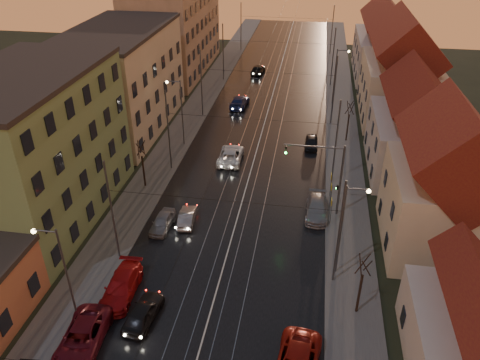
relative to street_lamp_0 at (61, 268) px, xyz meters
The scene contains 42 objects.
road 39.38m from the street_lamp_0, 76.53° to the left, with size 16.00×120.00×0.04m, color black.
sidewalk_left 38.31m from the street_lamp_0, 91.35° to the left, with size 4.00×120.00×0.15m, color #4C4C4C.
sidewalk_right 42.80m from the street_lamp_0, 63.31° to the left, with size 4.00×120.00×0.15m, color #4C4C4C.
tram_rail_0 38.92m from the street_lamp_0, 79.70° to the left, with size 0.06×120.00×0.03m, color gray.
tram_rail_1 39.20m from the street_lamp_0, 77.63° to the left, with size 0.06×120.00×0.03m, color gray.
tram_rail_2 39.56m from the street_lamp_0, 75.43° to the left, with size 0.06×120.00×0.03m, color gray.
tram_rail_3 39.94m from the street_lamp_0, 73.43° to the left, with size 0.06×120.00×0.03m, color gray.
apartment_left_1 14.73m from the street_lamp_0, 124.98° to the left, with size 10.00×18.00×13.00m, color #6B945E.
apartment_left_2 33.10m from the street_lamp_0, 104.70° to the left, with size 10.00×20.00×12.00m, color beige.
apartment_left_3 56.67m from the street_lamp_0, 98.53° to the left, with size 10.00×24.00×14.00m, color #937B5E.
house_right_1 29.17m from the street_lamp_0, 26.47° to the left, with size 8.67×10.20×10.80m.
house_right_2 36.84m from the street_lamp_0, 44.89° to the left, with size 9.18×12.24×9.20m.
house_right_3 48.61m from the street_lamp_0, 57.52° to the left, with size 9.18×14.28×11.50m.
house_right_4 64.52m from the street_lamp_0, 66.13° to the left, with size 9.18×16.32×10.00m.
catenary_pole_l_1 7.03m from the street_lamp_0, 85.88° to the left, with size 0.16×0.16×9.00m, color #595B60.
catenary_pole_r_1 19.04m from the street_lamp_0, 21.57° to the left, with size 0.16×0.16×9.00m, color #595B60.
catenary_pole_l_2 22.01m from the street_lamp_0, 88.69° to the left, with size 0.16×0.16×9.00m, color #595B60.
catenary_pole_r_2 28.24m from the street_lamp_0, 51.17° to the left, with size 0.16×0.16×9.00m, color #595B60.
catenary_pole_l_3 37.01m from the street_lamp_0, 89.22° to the left, with size 0.16×0.16×9.00m, color #595B60.
catenary_pole_r_3 41.02m from the street_lamp_0, 64.43° to the left, with size 0.16×0.16×9.00m, color #595B60.
catenary_pole_l_4 52.00m from the street_lamp_0, 89.44° to the left, with size 0.16×0.16×9.00m, color #595B60.
catenary_pole_r_4 54.93m from the street_lamp_0, 71.20° to the left, with size 0.16×0.16×9.00m, color #595B60.
catenary_pole_l_5 70.00m from the street_lamp_0, 89.59° to the left, with size 0.16×0.16×9.00m, color #595B60.
catenary_pole_r_5 72.21m from the street_lamp_0, 75.81° to the left, with size 0.16×0.16×9.00m, color #595B60.
street_lamp_0 is the anchor object (origin of this frame).
street_lamp_1 19.89m from the street_lamp_0, 23.72° to the left, with size 1.75×0.32×8.00m.
street_lamp_2 28.00m from the street_lamp_0, 90.00° to the left, with size 1.75×0.32×8.00m.
street_lamp_3 47.62m from the street_lamp_0, 67.52° to the left, with size 1.75×0.32×8.00m.
traffic_light_mast 23.42m from the street_lamp_0, 43.10° to the left, with size 5.30×0.32×7.20m.
bare_tree_0 18.19m from the street_lamp_0, 93.47° to the left, with size 1.09×1.09×5.11m.
bare_tree_1 19.86m from the street_lamp_0, 11.71° to the left, with size 1.09×1.09×5.11m.
bare_tree_2 37.56m from the street_lamp_0, 58.63° to the left, with size 1.09×1.09×5.11m.
driving_car_0 6.35m from the street_lamp_0, 11.65° to the left, with size 1.70×4.23×1.44m, color black.
driving_car_1 14.15m from the street_lamp_0, 69.48° to the left, with size 1.29×3.71×1.22m, color gray.
driving_car_2 26.05m from the street_lamp_0, 75.24° to the left, with size 2.51×5.43×1.51m, color white.
driving_car_3 41.46m from the street_lamp_0, 83.13° to the left, with size 2.15×5.28×1.53m, color navy.
driving_car_4 56.64m from the street_lamp_0, 84.27° to the left, with size 1.82×4.52×1.54m, color black.
parked_left_1 4.75m from the street_lamp_0, 49.39° to the right, with size 2.56×5.55×1.54m, color #5B0F1B.
parked_left_2 5.63m from the street_lamp_0, 53.56° to the left, with size 2.12×5.20×1.51m, color #AD1114.
parked_left_3 12.56m from the street_lamp_0, 76.38° to the left, with size 1.56×3.88×1.32m, color gray.
parked_right_1 22.97m from the street_lamp_0, 43.95° to the left, with size 1.98×4.88×1.42m, color #99999F.
parked_right_2 33.73m from the street_lamp_0, 62.65° to the left, with size 1.49×3.69×1.26m, color black.
Camera 1 is at (5.84, -18.68, 25.04)m, focal length 35.00 mm.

